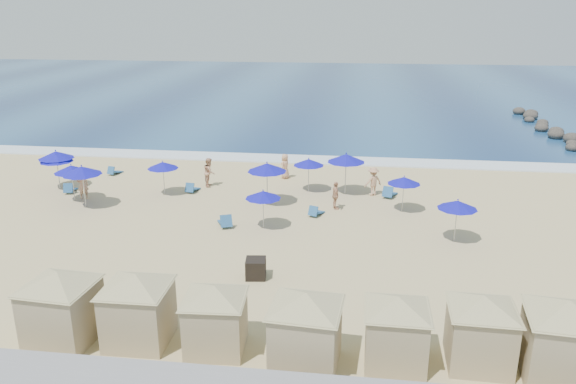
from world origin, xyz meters
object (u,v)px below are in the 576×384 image
(umbrella_2, at_px, (56,155))
(umbrella_3, at_px, (71,169))
(beachgoer_0, at_px, (83,185))
(cabana_4, at_px, (397,321))
(trash_bin, at_px, (256,268))
(beachgoer_2, at_px, (336,195))
(rock_jetty, at_px, (561,136))
(umbrella_6, at_px, (309,162))
(umbrella_7, at_px, (267,167))
(cabana_1, at_px, (137,299))
(umbrella_4, at_px, (163,165))
(beachgoer_3, at_px, (373,181))
(cabana_3, at_px, (306,320))
(beachgoer_4, at_px, (285,166))
(cabana_6, at_px, (565,330))
(umbrella_9, at_px, (404,180))
(cabana_2, at_px, (215,309))
(beachgoer_1, at_px, (209,172))
(umbrella_5, at_px, (263,195))
(umbrella_10, at_px, (458,205))
(umbrella_8, at_px, (346,158))
(umbrella_1, at_px, (82,170))
(cabana_5, at_px, (482,321))
(umbrella_0, at_px, (56,158))
(cabana_0, at_px, (60,297))

(umbrella_2, height_order, umbrella_3, umbrella_2)
(beachgoer_0, bearing_deg, cabana_4, 111.19)
(trash_bin, height_order, beachgoer_2, beachgoer_2)
(rock_jetty, height_order, beachgoer_2, beachgoer_2)
(trash_bin, bearing_deg, beachgoer_0, 137.00)
(umbrella_3, relative_size, umbrella_6, 1.05)
(umbrella_2, bearing_deg, umbrella_7, -5.96)
(cabana_1, distance_m, umbrella_6, 17.79)
(umbrella_3, distance_m, umbrella_7, 11.48)
(umbrella_4, distance_m, beachgoer_3, 12.80)
(cabana_3, xyz_separation_m, beachgoer_2, (0.21, 14.84, -0.81))
(umbrella_3, xyz_separation_m, beachgoer_2, (15.41, 0.57, -1.16))
(trash_bin, bearing_deg, beachgoer_4, 86.10)
(beachgoer_4, bearing_deg, cabana_6, 50.56)
(umbrella_2, relative_size, umbrella_9, 1.19)
(umbrella_2, height_order, umbrella_7, umbrella_7)
(cabana_2, xyz_separation_m, beachgoer_1, (-4.96, 17.70, -0.55))
(cabana_3, distance_m, umbrella_5, 11.94)
(umbrella_5, relative_size, umbrella_10, 0.96)
(cabana_4, bearing_deg, cabana_6, -2.03)
(cabana_6, bearing_deg, beachgoer_2, 117.54)
(beachgoer_3, bearing_deg, cabana_4, 59.67)
(umbrella_10, xyz_separation_m, beachgoer_3, (-3.88, 6.71, -1.02))
(cabana_4, distance_m, beachgoer_4, 21.00)
(rock_jetty, xyz_separation_m, cabana_6, (-10.94, -34.54, 1.33))
(umbrella_8, xyz_separation_m, beachgoer_0, (-15.52, -2.98, -1.41))
(umbrella_2, xyz_separation_m, beachgoer_2, (17.61, -1.74, -1.35))
(umbrella_7, bearing_deg, umbrella_9, -1.56)
(umbrella_5, distance_m, beachgoer_3, 8.45)
(rock_jetty, xyz_separation_m, umbrella_1, (-32.77, -21.54, 1.83))
(cabana_2, bearing_deg, umbrella_1, 130.62)
(umbrella_2, bearing_deg, cabana_5, -34.65)
(cabana_6, bearing_deg, umbrella_6, 118.12)
(umbrella_0, xyz_separation_m, umbrella_3, (2.06, -2.06, -0.03))
(cabana_0, height_order, umbrella_3, cabana_0)
(umbrella_8, bearing_deg, cabana_5, -74.19)
(cabana_3, bearing_deg, beachgoer_3, 82.39)
(umbrella_3, height_order, beachgoer_1, umbrella_3)
(beachgoer_2, bearing_deg, beachgoer_4, 18.86)
(rock_jetty, xyz_separation_m, beachgoer_2, (-18.52, -20.02, 0.45))
(trash_bin, xyz_separation_m, cabana_4, (5.53, -5.32, 1.07))
(umbrella_0, relative_size, umbrella_7, 0.89)
(cabana_1, height_order, umbrella_5, cabana_1)
(umbrella_6, bearing_deg, cabana_0, -110.90)
(cabana_6, xyz_separation_m, umbrella_4, (-18.11, 15.82, 0.17))
(umbrella_8, bearing_deg, beachgoer_2, -99.17)
(cabana_2, bearing_deg, umbrella_10, 48.27)
(cabana_1, height_order, cabana_3, cabana_3)
(cabana_3, bearing_deg, cabana_5, 8.06)
(umbrella_9, bearing_deg, beachgoer_0, -179.30)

